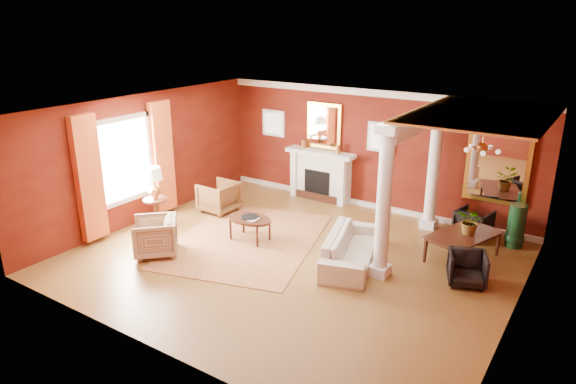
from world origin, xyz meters
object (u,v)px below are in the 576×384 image
Objects in this scene: coffee_table at (250,220)px; armchair_leopard at (219,195)px; armchair_stripe at (155,235)px; dining_table at (464,240)px; sofa at (352,243)px; side_table at (154,187)px.

armchair_leopard is at bearing 150.63° from coffee_table.
armchair_stripe reaches higher than coffee_table.
dining_table is (4.02, 1.54, -0.04)m from coffee_table.
armchair_stripe reaches higher than sofa.
dining_table is at bearing 98.55° from armchair_leopard.
sofa is at bearing 5.51° from coffee_table.
armchair_leopard is at bearing 147.10° from armchair_stripe.
armchair_stripe is 1.61m from side_table.
side_table is (-0.61, -1.44, 0.49)m from armchair_leopard.
armchair_stripe is at bearing -43.60° from side_table.
coffee_table is 0.73× the size of side_table.
armchair_leopard is 0.54× the size of dining_table.
armchair_stripe is at bearing 101.40° from sofa.
coffee_table is at bearing 63.15° from armchair_leopard.
armchair_leopard reaches higher than coffee_table.
dining_table reaches higher than coffee_table.
armchair_leopard is at bearing 63.44° from sofa.
sofa is 1.56× the size of side_table.
side_table is at bearing -167.41° from coffee_table.
side_table is (-1.12, 1.06, 0.48)m from armchair_stripe.
armchair_stripe is 1.95m from coffee_table.
armchair_leopard is 0.82× the size of coffee_table.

